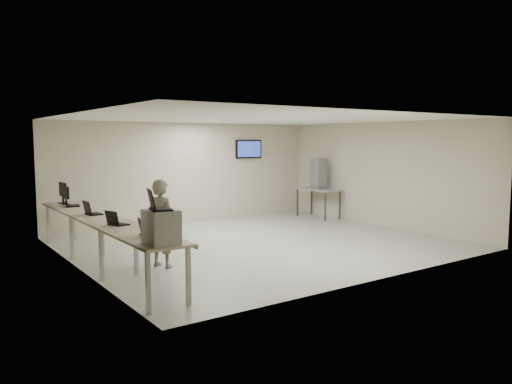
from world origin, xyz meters
TOP-DOWN VIEW (x-y plane):
  - room at (0.03, 0.06)m, footprint 8.01×7.01m
  - workbench at (-3.59, 0.00)m, footprint 0.76×6.00m
  - equipment_box at (-3.65, -2.75)m, footprint 0.40×0.46m
  - laptop_on_box at (-3.71, -2.75)m, footprint 0.39×0.43m
  - laptop_0 at (-3.59, -2.09)m, footprint 0.35×0.39m
  - laptop_1 at (-3.63, -0.88)m, footprint 0.36×0.38m
  - laptop_2 at (-3.62, 0.53)m, footprint 0.31×0.37m
  - laptop_3 at (-3.63, 1.99)m, footprint 0.39×0.43m
  - monitor_near at (-3.60, 2.41)m, footprint 0.18×0.41m
  - monitor_far at (-3.60, 2.66)m, footprint 0.21×0.48m
  - soldier at (-2.70, -0.65)m, footprint 0.59×0.70m
  - side_table at (3.60, 2.08)m, footprint 0.67×1.45m
  - storage_bins at (3.58, 2.08)m, footprint 0.35×0.39m

SIDE VIEW (x-z plane):
  - side_table at x=3.60m, z-range 0.36..1.23m
  - soldier at x=-2.70m, z-range 0.00..1.62m
  - workbench at x=-3.59m, z-range 0.38..1.28m
  - laptop_1 at x=-3.63m, z-range 0.84..1.09m
  - laptop_2 at x=-3.62m, z-range 0.83..1.11m
  - laptop_0 at x=-3.59m, z-range 0.83..1.11m
  - laptop_3 at x=-3.63m, z-range 0.83..1.12m
  - equipment_box at x=-3.65m, z-range 0.90..1.38m
  - monitor_near at x=-3.60m, z-range 0.94..1.35m
  - monitor_far at x=-3.60m, z-range 0.95..1.42m
  - storage_bins at x=3.58m, z-range 0.87..1.79m
  - room at x=0.03m, z-range 0.01..2.82m
  - laptop_on_box at x=-3.71m, z-range 1.31..1.60m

